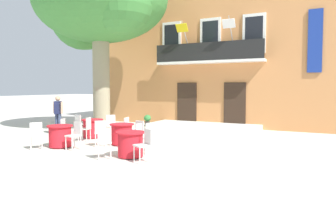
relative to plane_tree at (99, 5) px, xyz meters
name	(u,v)px	position (x,y,z in m)	size (l,w,h in m)	color
ground_plane	(154,141)	(3.67, -1.40, -5.92)	(120.00, 120.00, 0.00)	beige
building_facade	(222,58)	(4.26, 5.59, -2.17)	(13.00, 5.09, 7.50)	#CC844C
entrance_step_platform	(203,127)	(4.26, 2.56, -5.79)	(5.35, 2.09, 0.25)	silver
plane_tree	(99,5)	(0.00, 0.00, 0.00)	(6.59, 5.79, 8.02)	gray
cafe_table_near_tree	(122,134)	(3.06, -2.67, -5.53)	(0.86, 0.86, 0.76)	red
cafe_chair_near_tree_0	(100,131)	(2.53, -3.20, -5.39)	(0.56, 0.56, 0.91)	silver
cafe_chair_near_tree_1	(137,132)	(3.81, -2.80, -5.39)	(0.49, 0.49, 0.91)	silver
cafe_chair_near_tree_2	(129,128)	(2.88, -1.94, -5.39)	(0.45, 0.45, 0.91)	silver
cafe_table_middle	(130,144)	(4.42, -4.18, -5.53)	(0.86, 0.86, 0.76)	red
cafe_chair_middle_0	(141,136)	(4.34, -3.43, -5.39)	(0.40, 0.40, 0.91)	silver
cafe_chair_middle_1	(105,141)	(3.88, -4.71, -5.39)	(0.56, 0.56, 0.91)	silver
cafe_chair_middle_2	(145,143)	(5.10, -4.50, -5.39)	(0.55, 0.55, 0.91)	silver
cafe_table_front	(60,136)	(1.41, -3.98, -5.53)	(0.86, 0.86, 0.76)	red
cafe_chair_front_0	(36,133)	(0.96, -4.58, -5.39)	(0.57, 0.57, 0.91)	silver
cafe_chair_front_1	(75,134)	(2.16, -4.05, -5.39)	(0.47, 0.47, 0.91)	silver
cafe_chair_front_2	(66,129)	(1.03, -3.32, -5.39)	(0.53, 0.53, 0.91)	silver
cafe_table_far_side	(92,128)	(1.10, -1.92, -5.53)	(0.86, 0.86, 0.76)	red
cafe_chair_far_side_0	(86,127)	(1.38, -2.62, -5.39)	(0.49, 0.49, 0.91)	silver
cafe_chair_far_side_1	(111,124)	(1.62, -1.37, -5.39)	(0.56, 0.56, 0.91)	silver
cafe_chair_far_side_2	(80,124)	(0.35, -1.82, -5.39)	(0.48, 0.48, 0.91)	silver
ground_planter_left	(147,120)	(1.23, 2.31, -5.57)	(0.37, 0.37, 0.61)	#47423D
pedestrian_near_entrance	(58,113)	(-0.81, -1.90, -4.96)	(0.53, 0.40, 1.69)	#384260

